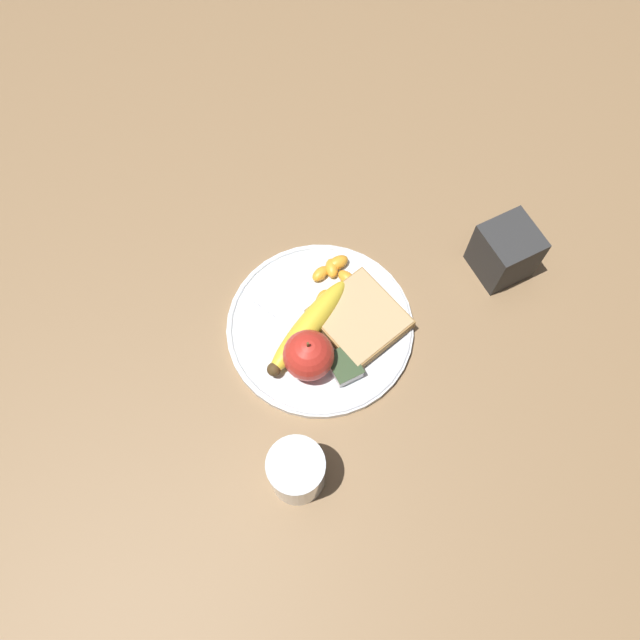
# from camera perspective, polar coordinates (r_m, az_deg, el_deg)

# --- Properties ---
(ground_plane) EXTENTS (3.00, 3.00, 0.00)m
(ground_plane) POSITION_cam_1_polar(r_m,az_deg,el_deg) (0.92, -0.00, -0.80)
(ground_plane) COLOR olive
(plate) EXTENTS (0.27, 0.27, 0.01)m
(plate) POSITION_cam_1_polar(r_m,az_deg,el_deg) (0.91, -0.00, -0.61)
(plate) COLOR silver
(plate) RESTS_ON ground_plane
(juice_glass) EXTENTS (0.07, 0.07, 0.09)m
(juice_glass) POSITION_cam_1_polar(r_m,az_deg,el_deg) (0.82, -2.13, -13.68)
(juice_glass) COLOR silver
(juice_glass) RESTS_ON ground_plane
(apple) EXTENTS (0.07, 0.07, 0.08)m
(apple) POSITION_cam_1_polar(r_m,az_deg,el_deg) (0.85, -1.06, -3.25)
(apple) COLOR red
(apple) RESTS_ON plate
(banana) EXTENTS (0.11, 0.17, 0.04)m
(banana) POSITION_cam_1_polar(r_m,az_deg,el_deg) (0.89, -1.12, -0.66)
(banana) COLOR yellow
(banana) RESTS_ON plate
(bread_slice) EXTENTS (0.14, 0.13, 0.02)m
(bread_slice) POSITION_cam_1_polar(r_m,az_deg,el_deg) (0.90, 3.64, 0.14)
(bread_slice) COLOR olive
(bread_slice) RESTS_ON plate
(fork) EXTENTS (0.16, 0.09, 0.00)m
(fork) POSITION_cam_1_polar(r_m,az_deg,el_deg) (0.90, -1.28, -1.34)
(fork) COLOR silver
(fork) RESTS_ON plate
(jam_packet) EXTENTS (0.05, 0.04, 0.02)m
(jam_packet) POSITION_cam_1_polar(r_m,az_deg,el_deg) (0.88, 2.15, -4.25)
(jam_packet) COLOR white
(jam_packet) RESTS_ON plate
(orange_segment_0) EXTENTS (0.03, 0.03, 0.02)m
(orange_segment_0) POSITION_cam_1_polar(r_m,az_deg,el_deg) (0.94, 0.03, 4.26)
(orange_segment_0) COLOR #F9A32D
(orange_segment_0) RESTS_ON plate
(orange_segment_1) EXTENTS (0.03, 0.04, 0.02)m
(orange_segment_1) POSITION_cam_1_polar(r_m,az_deg,el_deg) (0.92, 1.50, 2.19)
(orange_segment_1) COLOR #F9A32D
(orange_segment_1) RESTS_ON plate
(orange_segment_2) EXTENTS (0.04, 0.03, 0.02)m
(orange_segment_2) POSITION_cam_1_polar(r_m,az_deg,el_deg) (0.91, 1.09, 1.24)
(orange_segment_2) COLOR #F9A32D
(orange_segment_2) RESTS_ON plate
(orange_segment_3) EXTENTS (0.04, 0.03, 0.02)m
(orange_segment_3) POSITION_cam_1_polar(r_m,az_deg,el_deg) (0.94, 1.08, 4.77)
(orange_segment_3) COLOR #F9A32D
(orange_segment_3) RESTS_ON plate
(orange_segment_4) EXTENTS (0.03, 0.04, 0.02)m
(orange_segment_4) POSITION_cam_1_polar(r_m,az_deg,el_deg) (0.92, 0.25, 1.93)
(orange_segment_4) COLOR #F9A32D
(orange_segment_4) RESTS_ON plate
(orange_segment_5) EXTENTS (0.02, 0.04, 0.02)m
(orange_segment_5) POSITION_cam_1_polar(r_m,az_deg,el_deg) (0.94, 1.64, 5.26)
(orange_segment_5) COLOR #F9A32D
(orange_segment_5) RESTS_ON plate
(orange_segment_6) EXTENTS (0.03, 0.03, 0.02)m
(orange_segment_6) POSITION_cam_1_polar(r_m,az_deg,el_deg) (0.92, 2.30, 2.49)
(orange_segment_6) COLOR #F9A32D
(orange_segment_6) RESTS_ON plate
(orange_segment_7) EXTENTS (0.04, 0.03, 0.02)m
(orange_segment_7) POSITION_cam_1_polar(r_m,az_deg,el_deg) (0.93, 2.47, 3.86)
(orange_segment_7) COLOR #F9A32D
(orange_segment_7) RESTS_ON plate
(condiment_caddy) EXTENTS (0.08, 0.08, 0.09)m
(condiment_caddy) POSITION_cam_1_polar(r_m,az_deg,el_deg) (0.97, 16.57, 6.02)
(condiment_caddy) COLOR #2D2D2D
(condiment_caddy) RESTS_ON ground_plane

